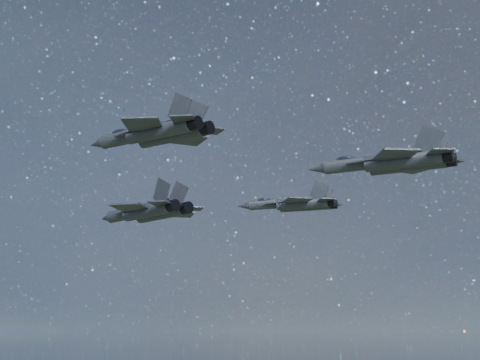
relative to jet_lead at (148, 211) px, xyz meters
The scene contains 4 objects.
jet_lead is the anchor object (origin of this frame).
jet_left 22.70m from the jet_lead, 56.20° to the left, with size 16.19×10.98×4.07m.
jet_right 26.03m from the jet_lead, 46.34° to the right, with size 16.18×11.57×4.14m.
jet_slot 36.26m from the jet_lead, ahead, with size 16.60×11.58×4.18m.
Camera 1 is at (47.92, -68.93, 124.08)m, focal length 50.00 mm.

